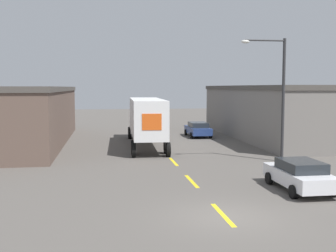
{
  "coord_description": "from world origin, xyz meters",
  "views": [
    {
      "loc": [
        -4.46,
        -15.06,
        4.91
      ],
      "look_at": [
        -0.4,
        11.82,
        2.39
      ],
      "focal_mm": 45.0,
      "sensor_mm": 36.0,
      "label": 1
    }
  ],
  "objects_px": {
    "parked_car_right_near": "(300,175)",
    "street_lamp": "(278,90)",
    "semi_truck": "(146,117)",
    "parked_car_right_far": "(198,129)"
  },
  "relations": [
    {
      "from": "semi_truck",
      "to": "parked_car_right_near",
      "type": "bearing_deg",
      "value": -68.75
    },
    {
      "from": "semi_truck",
      "to": "street_lamp",
      "type": "distance_m",
      "value": 12.09
    },
    {
      "from": "parked_car_right_far",
      "to": "parked_car_right_near",
      "type": "xyz_separation_m",
      "value": [
        0.0,
        -22.08,
        0.0
      ]
    },
    {
      "from": "semi_truck",
      "to": "street_lamp",
      "type": "relative_size",
      "value": 1.71
    },
    {
      "from": "parked_car_right_near",
      "to": "street_lamp",
      "type": "relative_size",
      "value": 0.56
    },
    {
      "from": "semi_truck",
      "to": "street_lamp",
      "type": "height_order",
      "value": "street_lamp"
    },
    {
      "from": "parked_car_right_near",
      "to": "street_lamp",
      "type": "bearing_deg",
      "value": 74.84
    },
    {
      "from": "parked_car_right_far",
      "to": "parked_car_right_near",
      "type": "bearing_deg",
      "value": -90.0
    },
    {
      "from": "semi_truck",
      "to": "parked_car_right_near",
      "type": "relative_size",
      "value": 3.05
    },
    {
      "from": "semi_truck",
      "to": "parked_car_right_far",
      "type": "bearing_deg",
      "value": 46.2
    }
  ]
}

